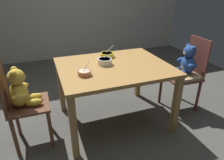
{
  "coord_description": "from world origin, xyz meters",
  "views": [
    {
      "loc": [
        -0.71,
        -1.87,
        1.49
      ],
      "look_at": [
        0.0,
        0.05,
        0.51
      ],
      "focal_mm": 32.02,
      "sensor_mm": 36.0,
      "label": 1
    }
  ],
  "objects_px": {
    "porridge_bowl_terracotta_near_left": "(84,73)",
    "dining_table": "(114,73)",
    "teddy_chair_near_left": "(21,95)",
    "porridge_bowl_yellow_far_center": "(107,55)",
    "porridge_bowl_white_center": "(105,61)",
    "teddy_chair_near_right": "(186,68)"
  },
  "relations": [
    {
      "from": "porridge_bowl_terracotta_near_left",
      "to": "dining_table",
      "type": "bearing_deg",
      "value": 22.45
    },
    {
      "from": "dining_table",
      "to": "teddy_chair_near_left",
      "type": "relative_size",
      "value": 1.32
    },
    {
      "from": "dining_table",
      "to": "porridge_bowl_yellow_far_center",
      "type": "xyz_separation_m",
      "value": [
        0.02,
        0.28,
        0.12
      ]
    },
    {
      "from": "porridge_bowl_white_center",
      "to": "teddy_chair_near_right",
      "type": "bearing_deg",
      "value": -5.28
    },
    {
      "from": "teddy_chair_near_right",
      "to": "porridge_bowl_terracotta_near_left",
      "type": "height_order",
      "value": "teddy_chair_near_right"
    },
    {
      "from": "teddy_chair_near_left",
      "to": "porridge_bowl_terracotta_near_left",
      "type": "xyz_separation_m",
      "value": [
        0.6,
        -0.09,
        0.18
      ]
    },
    {
      "from": "dining_table",
      "to": "porridge_bowl_white_center",
      "type": "xyz_separation_m",
      "value": [
        -0.08,
        0.06,
        0.12
      ]
    },
    {
      "from": "teddy_chair_near_left",
      "to": "porridge_bowl_terracotta_near_left",
      "type": "relative_size",
      "value": 6.83
    },
    {
      "from": "porridge_bowl_white_center",
      "to": "porridge_bowl_terracotta_near_left",
      "type": "xyz_separation_m",
      "value": [
        -0.27,
        -0.21,
        -0.01
      ]
    },
    {
      "from": "teddy_chair_near_right",
      "to": "teddy_chair_near_left",
      "type": "bearing_deg",
      "value": 3.19
    },
    {
      "from": "teddy_chair_near_right",
      "to": "porridge_bowl_yellow_far_center",
      "type": "height_order",
      "value": "teddy_chair_near_right"
    },
    {
      "from": "teddy_chair_near_right",
      "to": "porridge_bowl_terracotta_near_left",
      "type": "distance_m",
      "value": 1.32
    },
    {
      "from": "porridge_bowl_yellow_far_center",
      "to": "porridge_bowl_white_center",
      "type": "distance_m",
      "value": 0.24
    },
    {
      "from": "dining_table",
      "to": "teddy_chair_near_left",
      "type": "height_order",
      "value": "teddy_chair_near_left"
    },
    {
      "from": "porridge_bowl_yellow_far_center",
      "to": "porridge_bowl_white_center",
      "type": "height_order",
      "value": "porridge_bowl_white_center"
    },
    {
      "from": "dining_table",
      "to": "porridge_bowl_white_center",
      "type": "relative_size",
      "value": 7.26
    },
    {
      "from": "teddy_chair_near_left",
      "to": "porridge_bowl_yellow_far_center",
      "type": "xyz_separation_m",
      "value": [
        0.97,
        0.33,
        0.18
      ]
    },
    {
      "from": "teddy_chair_near_right",
      "to": "porridge_bowl_yellow_far_center",
      "type": "relative_size",
      "value": 5.47
    },
    {
      "from": "porridge_bowl_white_center",
      "to": "porridge_bowl_terracotta_near_left",
      "type": "relative_size",
      "value": 1.24
    },
    {
      "from": "porridge_bowl_yellow_far_center",
      "to": "dining_table",
      "type": "bearing_deg",
      "value": -94.51
    },
    {
      "from": "teddy_chair_near_right",
      "to": "dining_table",
      "type": "bearing_deg",
      "value": 0.47
    },
    {
      "from": "teddy_chair_near_left",
      "to": "porridge_bowl_terracotta_near_left",
      "type": "height_order",
      "value": "teddy_chair_near_left"
    }
  ]
}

